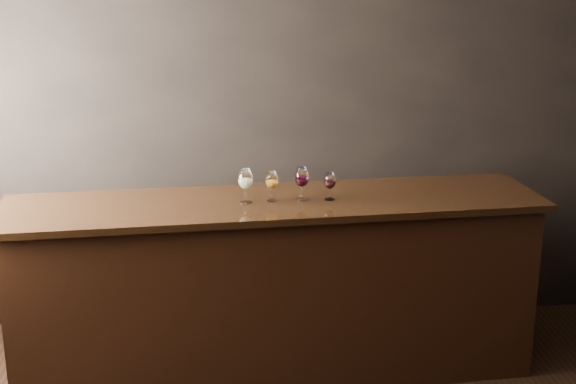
{
  "coord_description": "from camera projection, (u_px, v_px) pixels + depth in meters",
  "views": [
    {
      "loc": [
        -0.27,
        -3.41,
        2.66
      ],
      "look_at": [
        0.11,
        1.39,
        1.24
      ],
      "focal_mm": 50.0,
      "sensor_mm": 36.0,
      "label": 1
    }
  ],
  "objects": [
    {
      "name": "room_shell",
      "position": [
        235.0,
        152.0,
        3.61
      ],
      "size": [
        5.02,
        4.52,
        2.81
      ],
      "color": "black",
      "rests_on": "ground"
    },
    {
      "name": "glass_red_a",
      "position": [
        302.0,
        178.0,
        4.99
      ],
      "size": [
        0.09,
        0.09,
        0.21
      ],
      "color": "white",
      "rests_on": "bar_top"
    },
    {
      "name": "glass_red_b",
      "position": [
        330.0,
        181.0,
        5.0
      ],
      "size": [
        0.07,
        0.07,
        0.17
      ],
      "color": "white",
      "rests_on": "bar_top"
    },
    {
      "name": "back_bar_shelf",
      "position": [
        227.0,
        271.0,
        5.82
      ],
      "size": [
        2.58,
        0.4,
        0.93
      ],
      "primitive_type": "cube",
      "color": "black",
      "rests_on": "ground"
    },
    {
      "name": "glass_amber",
      "position": [
        272.0,
        181.0,
        4.97
      ],
      "size": [
        0.08,
        0.08,
        0.19
      ],
      "color": "white",
      "rests_on": "bar_top"
    },
    {
      "name": "glass_white",
      "position": [
        245.0,
        180.0,
        4.93
      ],
      "size": [
        0.09,
        0.09,
        0.22
      ],
      "color": "white",
      "rests_on": "bar_top"
    },
    {
      "name": "bar_counter",
      "position": [
        275.0,
        291.0,
        5.19
      ],
      "size": [
        3.33,
        0.98,
        1.15
      ],
      "primitive_type": "cube",
      "rotation": [
        0.0,
        0.0,
        0.08
      ],
      "color": "black",
      "rests_on": "ground"
    },
    {
      "name": "bar_top",
      "position": [
        275.0,
        203.0,
        5.03
      ],
      "size": [
        3.44,
        1.06,
        0.04
      ],
      "primitive_type": "cube",
      "rotation": [
        0.0,
        0.0,
        0.08
      ],
      "color": "black",
      "rests_on": "bar_counter"
    }
  ]
}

